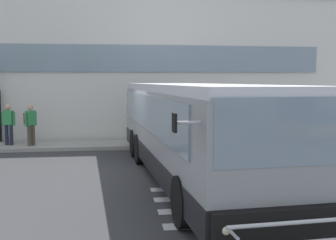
# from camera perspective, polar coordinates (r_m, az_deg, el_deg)

# --- Properties ---
(ground_plane) EXTENTS (80.00, 90.00, 0.02)m
(ground_plane) POSITION_cam_1_polar(r_m,az_deg,el_deg) (12.96, -2.46, -6.99)
(ground_plane) COLOR #353538
(ground_plane) RESTS_ON ground
(bay_paint_stripes) EXTENTS (4.40, 3.96, 0.01)m
(bay_paint_stripes) POSITION_cam_1_polar(r_m,az_deg,el_deg) (9.38, 12.39, -11.91)
(bay_paint_stripes) COLOR silver
(bay_paint_stripes) RESTS_ON ground
(terminal_building) EXTENTS (22.69, 13.80, 6.94)m
(terminal_building) POSITION_cam_1_polar(r_m,az_deg,el_deg) (24.24, -6.48, 7.03)
(terminal_building) COLOR silver
(terminal_building) RESTS_ON ground
(boarding_curb) EXTENTS (24.89, 2.00, 0.15)m
(boarding_curb) POSITION_cam_1_polar(r_m,az_deg,el_deg) (17.65, -3.80, -3.38)
(boarding_curb) COLOR #9E9B93
(boarding_curb) RESTS_ON ground
(bus_main_foreground) EXTENTS (3.41, 11.81, 2.70)m
(bus_main_foreground) POSITION_cam_1_polar(r_m,az_deg,el_deg) (11.58, 3.41, -1.73)
(bus_main_foreground) COLOR gray
(bus_main_foreground) RESTS_ON ground
(passenger_near_column) EXTENTS (0.57, 0.31, 1.68)m
(passenger_near_column) POSITION_cam_1_polar(r_m,az_deg,el_deg) (18.00, -21.39, -0.35)
(passenger_near_column) COLOR #1E2338
(passenger_near_column) RESTS_ON boarding_curb
(passenger_by_doorway) EXTENTS (0.50, 0.52, 1.68)m
(passenger_by_doorway) POSITION_cam_1_polar(r_m,az_deg,el_deg) (17.52, -18.69, -0.29)
(passenger_by_doorway) COLOR #4C4233
(passenger_by_doorway) RESTS_ON boarding_curb
(safety_bollard_yellow) EXTENTS (0.18, 0.18, 0.90)m
(safety_bollard_yellow) POSITION_cam_1_polar(r_m,az_deg,el_deg) (16.49, -0.54, -2.67)
(safety_bollard_yellow) COLOR yellow
(safety_bollard_yellow) RESTS_ON ground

